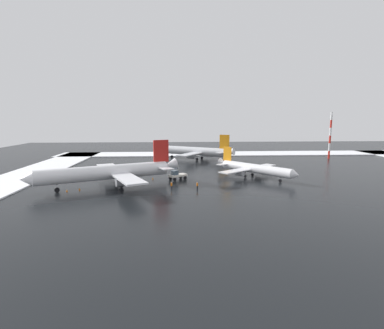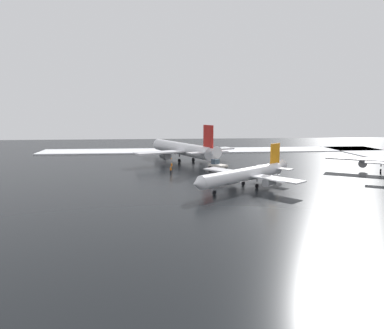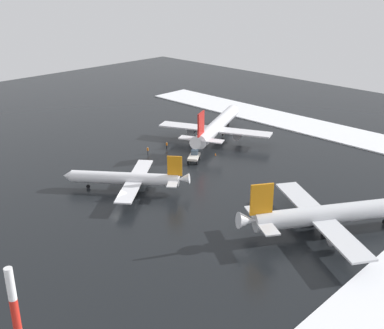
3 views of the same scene
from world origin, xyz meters
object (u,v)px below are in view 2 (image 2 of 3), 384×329
object	(u,v)px
airplane_far_rear	(245,175)
ground_crew_beside_wing	(172,166)
airplane_foreground_jet	(183,149)
pushback_tug	(217,165)
traffic_cone_wingtip_side	(166,157)
traffic_cone_mid_line	(217,165)
traffic_cone_near_nose	(171,158)
ground_crew_near_tug	(171,170)

from	to	relation	value
airplane_far_rear	ground_crew_beside_wing	distance (m)	24.97
airplane_foreground_jet	airplane_far_rear	distance (m)	36.94
pushback_tug	traffic_cone_wingtip_side	size ratio (longest dim) A/B	9.18
airplane_foreground_jet	pushback_tug	world-z (taller)	airplane_foreground_jet
airplane_foreground_jet	traffic_cone_mid_line	size ratio (longest dim) A/B	59.62
traffic_cone_mid_line	traffic_cone_wingtip_side	size ratio (longest dim) A/B	1.00
traffic_cone_mid_line	traffic_cone_wingtip_side	bearing A→B (deg)	35.04
ground_crew_beside_wing	traffic_cone_near_nose	bearing A→B (deg)	5.43
traffic_cone_near_nose	traffic_cone_wingtip_side	distance (m)	2.61
ground_crew_beside_wing	traffic_cone_wingtip_side	distance (m)	22.39
pushback_tug	ground_crew_beside_wing	world-z (taller)	pushback_tug
pushback_tug	traffic_cone_near_nose	bearing A→B (deg)	-8.72
pushback_tug	traffic_cone_near_nose	xyz separation A→B (m)	(21.43, 9.99, -1.01)
airplane_far_rear	traffic_cone_wingtip_side	world-z (taller)	airplane_far_rear
ground_crew_near_tug	ground_crew_beside_wing	bearing A→B (deg)	-138.25
airplane_far_rear	ground_crew_beside_wing	bearing A→B (deg)	-98.73
traffic_cone_mid_line	traffic_cone_wingtip_side	distance (m)	21.32
ground_crew_beside_wing	traffic_cone_wingtip_side	xyz separation A→B (m)	(22.37, 0.74, -0.70)
traffic_cone_mid_line	traffic_cone_near_nose	bearing A→B (deg)	35.59
airplane_foreground_jet	ground_crew_near_tug	size ratio (longest dim) A/B	19.18
traffic_cone_mid_line	traffic_cone_wingtip_side	xyz separation A→B (m)	(17.45, 12.24, 0.00)
pushback_tug	traffic_cone_mid_line	world-z (taller)	pushback_tug
pushback_tug	traffic_cone_wingtip_side	bearing A→B (deg)	-8.11
pushback_tug	ground_crew_beside_wing	size ratio (longest dim) A/B	2.95
airplane_foreground_jet	pushback_tug	distance (m)	17.16
ground_crew_beside_wing	airplane_far_rear	bearing A→B (deg)	-143.20
ground_crew_near_tug	traffic_cone_mid_line	world-z (taller)	ground_crew_near_tug
traffic_cone_near_nose	traffic_cone_wingtip_side	size ratio (longest dim) A/B	1.00
airplane_foreground_jet	traffic_cone_mid_line	bearing A→B (deg)	-164.47
airplane_far_rear	ground_crew_beside_wing	xyz separation A→B (m)	(21.66, 12.33, -1.51)
ground_crew_near_tug	traffic_cone_near_nose	bearing A→B (deg)	-136.19
ground_crew_beside_wing	ground_crew_near_tug	size ratio (longest dim) A/B	1.00
airplane_foreground_jet	pushback_tug	bearing A→B (deg)	179.44
pushback_tug	traffic_cone_mid_line	xyz separation A→B (m)	(6.21, -0.90, -1.01)
airplane_far_rear	ground_crew_near_tug	size ratio (longest dim) A/B	12.38
airplane_foreground_jet	airplane_far_rear	xyz separation A→B (m)	(-35.87, -8.76, -0.94)
airplane_far_rear	pushback_tug	world-z (taller)	airplane_far_rear
airplane_far_rear	traffic_cone_wingtip_side	size ratio (longest dim) A/B	38.49
airplane_foreground_jet	traffic_cone_near_nose	world-z (taller)	airplane_foreground_jet
ground_crew_near_tug	traffic_cone_mid_line	bearing A→B (deg)	177.72
airplane_foreground_jet	ground_crew_near_tug	xyz separation A→B (m)	(-19.89, 4.00, -2.45)
airplane_foreground_jet	traffic_cone_near_nose	size ratio (longest dim) A/B	59.62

